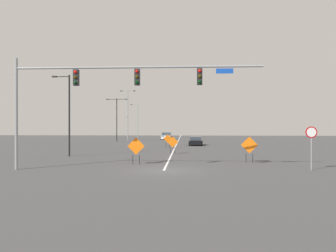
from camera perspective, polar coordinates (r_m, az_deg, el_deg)
The scene contains 14 objects.
ground at distance 21.59m, azimuth -0.73°, elevation -7.68°, with size 142.43×142.43×0.00m, color #444447.
road_centre_stripe at distance 61.00m, azimuth 1.75°, elevation -2.59°, with size 0.16×79.13×0.01m.
traffic_signal_assembly at distance 22.14m, azimuth -10.97°, elevation 7.02°, with size 16.24×0.44×7.37m.
stop_sign at distance 23.54m, azimuth 23.44°, elevation -2.14°, with size 0.76×0.07×2.86m.
street_lamp_far_left at distance 32.65m, azimuth -16.83°, elevation 2.43°, with size 1.74×0.24×7.68m.
street_lamp_mid_right at distance 75.64m, azimuth -5.33°, elevation 1.18°, with size 1.75×0.24×7.73m.
street_lamp_near_left at distance 62.90m, azimuth -6.94°, elevation 2.49°, with size 2.94×0.24×9.52m.
street_lamp_near_right at distance 60.34m, azimuth -8.81°, elevation 1.77°, with size 3.83×0.24×7.73m.
construction_sign_left_lane at distance 43.00m, azimuth -0.04°, elevation -2.31°, with size 1.11×0.10×1.74m.
construction_sign_right_shoulder at distance 26.87m, azimuth 13.82°, elevation -3.39°, with size 1.30×0.29×2.04m.
construction_sign_median_near at distance 33.84m, azimuth 0.82°, elevation -2.94°, with size 1.14×0.10×1.78m.
construction_sign_median_far at distance 24.95m, azimuth -5.52°, elevation -3.68°, with size 1.30×0.18×2.02m.
car_white_near at distance 67.60m, azimuth -0.23°, elevation -1.75°, with size 2.26×4.62×1.44m.
car_black_far at distance 48.45m, azimuth 4.78°, elevation -2.63°, with size 2.10×4.61×1.24m.
Camera 1 is at (1.43, -21.34, 2.96)m, focal length 35.42 mm.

